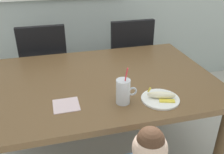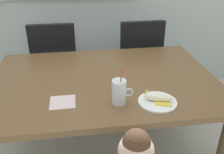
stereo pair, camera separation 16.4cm
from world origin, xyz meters
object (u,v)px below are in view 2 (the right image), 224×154
object	(u,v)px
paper_napkin	(63,102)
dining_table	(104,88)
dining_chair_right	(138,59)
milk_cup	(119,93)
dining_chair_left	(56,62)
peeled_banana	(159,98)
snack_plate	(157,102)

from	to	relation	value
paper_napkin	dining_table	bearing A→B (deg)	45.04
dining_chair_right	milk_cup	distance (m)	1.19
dining_chair_right	milk_cup	world-z (taller)	milk_cup
dining_chair_left	peeled_banana	distance (m)	1.35
dining_table	peeled_banana	distance (m)	0.47
dining_chair_right	snack_plate	xyz separation A→B (m)	(-0.16, -1.12, 0.20)
dining_chair_right	milk_cup	size ratio (longest dim) A/B	3.89
dining_chair_left	dining_chair_right	distance (m)	0.84
peeled_banana	snack_plate	bearing A→B (deg)	179.57
peeled_banana	dining_table	bearing A→B (deg)	128.27
dining_chair_left	dining_chair_right	bearing A→B (deg)	178.43
milk_cup	peeled_banana	world-z (taller)	milk_cup
dining_chair_left	milk_cup	xyz separation A→B (m)	(0.45, -1.11, 0.27)
paper_napkin	dining_chair_left	bearing A→B (deg)	96.46
snack_plate	peeled_banana	bearing A→B (deg)	-0.43
snack_plate	paper_napkin	size ratio (longest dim) A/B	1.53
milk_cup	snack_plate	bearing A→B (deg)	-7.73
dining_chair_right	peeled_banana	bearing A→B (deg)	82.07
snack_plate	dining_chair_left	bearing A→B (deg)	120.54
peeled_banana	dining_chair_right	bearing A→B (deg)	82.07
dining_table	peeled_banana	xyz separation A→B (m)	(0.29, -0.36, 0.11)
paper_napkin	snack_plate	bearing A→B (deg)	-8.48
dining_chair_right	paper_napkin	size ratio (longest dim) A/B	6.40
milk_cup	peeled_banana	distance (m)	0.24
dining_chair_left	peeled_banana	xyz separation A→B (m)	(0.68, -1.15, 0.23)
milk_cup	dining_table	bearing A→B (deg)	98.97
dining_chair_right	snack_plate	distance (m)	1.15
snack_plate	paper_napkin	bearing A→B (deg)	171.52
dining_table	snack_plate	distance (m)	0.46
milk_cup	peeled_banana	size ratio (longest dim) A/B	1.41
dining_chair_left	snack_plate	xyz separation A→B (m)	(0.68, -1.15, 0.20)
milk_cup	paper_napkin	size ratio (longest dim) A/B	1.64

